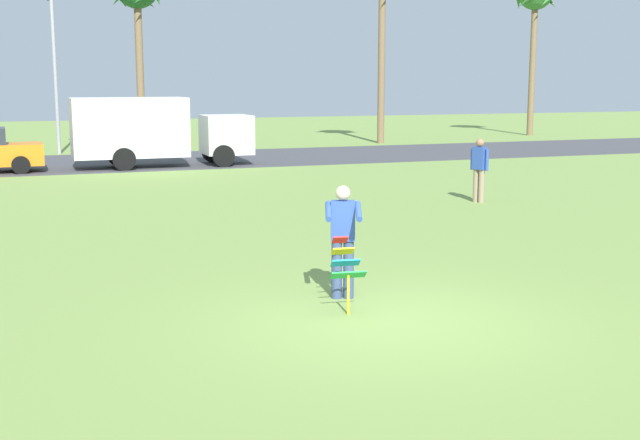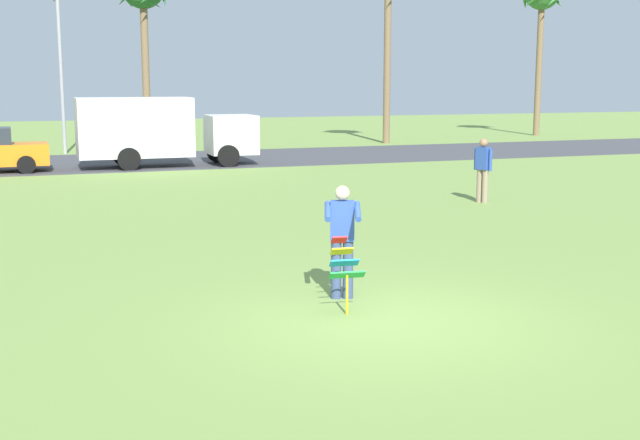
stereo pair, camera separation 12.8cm
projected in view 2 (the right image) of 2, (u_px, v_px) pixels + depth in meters
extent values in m
plane|color=olive|center=(383.00, 320.00, 11.46)|extent=(120.00, 120.00, 0.00)
cube|color=#424247|center=(145.00, 161.00, 33.73)|extent=(120.00, 8.00, 0.01)
cylinder|color=#384772|center=(348.00, 269.00, 12.56)|extent=(0.16, 0.16, 0.90)
cylinder|color=#384772|center=(336.00, 269.00, 12.56)|extent=(0.16, 0.16, 0.90)
cube|color=#2D4CA5|center=(342.00, 221.00, 12.43)|extent=(0.41, 0.33, 0.60)
sphere|color=beige|center=(342.00, 193.00, 12.36)|extent=(0.22, 0.22, 0.22)
cylinder|color=#2D4CA5|center=(358.00, 211.00, 12.16)|extent=(0.28, 0.58, 0.24)
cylinder|color=#2D4CA5|center=(328.00, 211.00, 12.16)|extent=(0.28, 0.58, 0.24)
cube|color=red|center=(339.00, 240.00, 12.06)|extent=(0.24, 0.17, 0.12)
cube|color=yellow|center=(342.00, 251.00, 11.92)|extent=(0.34, 0.18, 0.12)
cube|color=#1E99D8|center=(344.00, 263.00, 11.79)|extent=(0.43, 0.19, 0.12)
cube|color=green|center=(347.00, 275.00, 11.66)|extent=(0.53, 0.21, 0.12)
cylinder|color=yellow|center=(347.00, 295.00, 11.70)|extent=(0.04, 0.04, 0.58)
cylinder|color=black|center=(26.00, 161.00, 30.70)|extent=(0.64, 0.23, 0.64)
cylinder|color=black|center=(26.00, 165.00, 29.21)|extent=(0.64, 0.23, 0.64)
cube|color=silver|center=(231.00, 134.00, 32.31)|extent=(1.80, 1.90, 1.50)
cube|color=silver|center=(134.00, 127.00, 31.03)|extent=(4.20, 2.00, 2.20)
cylinder|color=black|center=(218.00, 152.00, 33.17)|extent=(0.84, 0.28, 0.84)
cylinder|color=black|center=(228.00, 156.00, 31.46)|extent=(0.84, 0.28, 0.84)
cylinder|color=black|center=(123.00, 155.00, 31.95)|extent=(0.84, 0.28, 0.84)
cylinder|color=black|center=(129.00, 159.00, 30.24)|extent=(0.84, 0.28, 0.84)
cylinder|color=brown|center=(146.00, 70.00, 39.76)|extent=(0.36, 0.36, 7.43)
cylinder|color=brown|center=(387.00, 62.00, 42.52)|extent=(0.36, 0.36, 8.35)
cylinder|color=brown|center=(539.00, 66.00, 48.53)|extent=(0.36, 0.36, 8.11)
cone|color=#387A33|center=(556.00, 0.00, 48.20)|extent=(0.44, 1.56, 1.28)
cone|color=#387A33|center=(537.00, 1.00, 48.82)|extent=(1.62, 0.90, 1.28)
cone|color=#387A33|center=(525.00, 0.00, 48.15)|extent=(1.27, 1.52, 1.28)
cylinder|color=#9E9EA3|center=(61.00, 75.00, 36.55)|extent=(0.16, 0.16, 7.00)
cylinder|color=gray|center=(485.00, 186.00, 22.29)|extent=(0.16, 0.16, 0.90)
cylinder|color=gray|center=(480.00, 186.00, 22.42)|extent=(0.16, 0.16, 0.90)
cube|color=#2D4CA5|center=(483.00, 158.00, 22.23)|extent=(0.34, 0.42, 0.60)
sphere|color=#9E7051|center=(484.00, 143.00, 22.16)|extent=(0.22, 0.22, 0.22)
cylinder|color=#2D4CA5|center=(491.00, 160.00, 22.06)|extent=(0.09, 0.09, 0.58)
cylinder|color=#2D4CA5|center=(476.00, 159.00, 22.41)|extent=(0.09, 0.09, 0.58)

